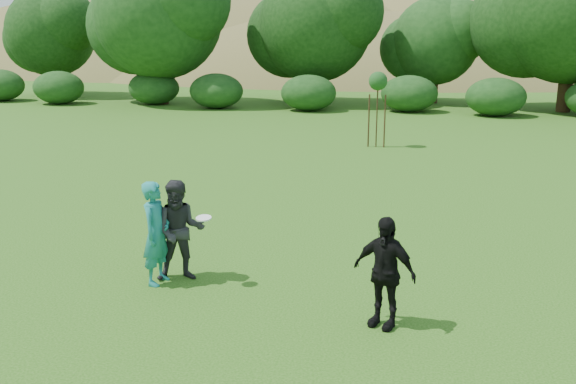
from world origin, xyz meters
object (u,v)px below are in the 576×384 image
(player_teal, at_px, (156,233))
(player_black, at_px, (384,272))
(sapling, at_px, (378,83))
(player_grey, at_px, (180,231))

(player_teal, distance_m, player_black, 4.09)
(player_teal, bearing_deg, sapling, -4.53)
(player_grey, relative_size, player_black, 1.06)
(player_grey, height_order, player_black, player_grey)
(player_teal, bearing_deg, player_black, -96.45)
(player_black, bearing_deg, player_teal, -168.65)
(player_teal, xyz_separation_m, player_grey, (0.34, 0.24, -0.01))
(player_teal, height_order, sapling, sapling)
(player_grey, xyz_separation_m, sapling, (2.30, 14.25, 1.51))
(player_black, distance_m, sapling, 15.50)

